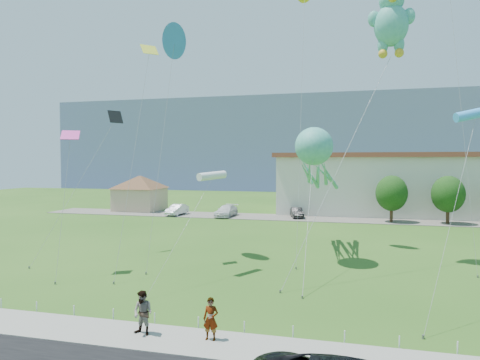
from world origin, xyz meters
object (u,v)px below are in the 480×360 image
at_px(parked_car_black, 297,213).
at_px(parked_car_white, 226,211).
at_px(pedestrian_right, 143,313).
at_px(octopus_kite, 315,159).
at_px(teddy_bear_kite, 391,20).
at_px(pedestrian_left, 211,319).
at_px(parked_car_silver, 177,210).
at_px(pavilion, 140,189).

bearing_deg(parked_car_black, parked_car_white, 172.36).
height_order(pedestrian_right, octopus_kite, octopus_kite).
bearing_deg(teddy_bear_kite, parked_car_white, 131.16).
bearing_deg(octopus_kite, parked_car_black, 100.02).
xyz_separation_m(pedestrian_left, parked_car_silver, (-16.57, 36.49, -0.18)).
bearing_deg(parked_car_black, pedestrian_right, -107.27).
bearing_deg(pavilion, parked_car_silver, -28.46).
bearing_deg(pedestrian_right, pedestrian_left, 14.93).
bearing_deg(pedestrian_left, parked_car_white, 103.64).
relative_size(parked_car_silver, octopus_kite, 0.26).
xyz_separation_m(pedestrian_right, parked_car_black, (1.78, 37.87, -0.31)).
distance_m(pavilion, parked_car_white, 14.77).
height_order(pedestrian_left, octopus_kite, octopus_kite).
bearing_deg(octopus_kite, pedestrian_right, -109.16).
xyz_separation_m(octopus_kite, teddy_bear_kite, (5.12, 0.26, 9.69)).
relative_size(pedestrian_right, teddy_bear_kite, 0.09).
distance_m(parked_car_black, octopus_kite, 22.99).
bearing_deg(pedestrian_left, parked_car_black, 90.09).
bearing_deg(teddy_bear_kite, pavilion, 142.74).
relative_size(pavilion, parked_car_silver, 2.20).
height_order(parked_car_silver, octopus_kite, octopus_kite).
bearing_deg(pavilion, parked_car_black, -6.98).
bearing_deg(pedestrian_right, pavilion, 128.45).
bearing_deg(parked_car_black, octopus_kite, -94.56).
xyz_separation_m(pedestrian_right, octopus_kite, (5.61, 16.16, 6.23)).
distance_m(pedestrian_right, parked_car_white, 37.46).
bearing_deg(parked_car_silver, teddy_bear_kite, -34.23).
xyz_separation_m(pedestrian_right, parked_car_white, (-7.07, 36.79, -0.22)).
height_order(pedestrian_right, parked_car_white, pedestrian_right).
height_order(parked_car_white, octopus_kite, octopus_kite).
xyz_separation_m(parked_car_black, teddy_bear_kite, (8.95, -21.45, 16.23)).
distance_m(pedestrian_right, parked_car_silver, 39.18).
distance_m(parked_car_silver, teddy_bear_kite, 35.66).
xyz_separation_m(parked_car_white, parked_car_black, (8.85, 1.08, -0.09)).
height_order(pavilion, pedestrian_left, pavilion).
xyz_separation_m(parked_car_white, teddy_bear_kite, (17.81, -20.37, 16.13)).
relative_size(pedestrian_left, parked_car_white, 0.34).
xyz_separation_m(pavilion, pedestrian_right, (21.15, -40.67, -2.04)).
relative_size(parked_car_silver, parked_car_black, 1.12).
distance_m(pavilion, parked_car_silver, 8.68).
bearing_deg(parked_car_black, pavilion, 158.44).
distance_m(parked_car_black, teddy_bear_kite, 28.34).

